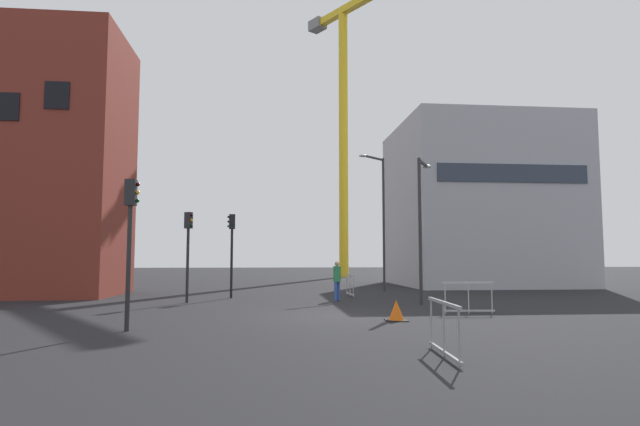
# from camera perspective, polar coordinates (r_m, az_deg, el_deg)

# --- Properties ---
(ground) EXTENTS (160.00, 160.00, 0.00)m
(ground) POSITION_cam_1_polar(r_m,az_deg,el_deg) (17.36, 1.26, -11.26)
(ground) COLOR black
(brick_building) EXTENTS (10.84, 6.13, 13.47)m
(brick_building) POSITION_cam_1_polar(r_m,az_deg,el_deg) (30.80, -30.71, 4.79)
(brick_building) COLOR maroon
(brick_building) RESTS_ON ground
(office_block) EXTENTS (11.19, 10.66, 11.12)m
(office_block) POSITION_cam_1_polar(r_m,az_deg,el_deg) (38.00, 17.00, 0.83)
(office_block) COLOR #A8AAB2
(office_block) RESTS_ON ground
(construction_crane) EXTENTS (8.33, 12.09, 27.38)m
(construction_crane) POSITION_cam_1_polar(r_m,az_deg,el_deg) (52.82, 2.69, 11.89)
(construction_crane) COLOR yellow
(construction_crane) RESTS_ON ground
(streetlamp_tall) EXTENTS (1.74, 1.47, 7.73)m
(streetlamp_tall) POSITION_cam_1_polar(r_m,az_deg,el_deg) (30.26, 6.70, 0.20)
(streetlamp_tall) COLOR #2D2D30
(streetlamp_tall) RESTS_ON ground
(streetlamp_short) EXTENTS (1.01, 1.47, 6.04)m
(streetlamp_short) POSITION_cam_1_polar(r_m,az_deg,el_deg) (21.96, 11.05, -0.34)
(streetlamp_short) COLOR #2D2D30
(streetlamp_short) RESTS_ON ground
(traffic_light_corner) EXTENTS (0.37, 0.25, 4.01)m
(traffic_light_corner) POSITION_cam_1_polar(r_m,az_deg,el_deg) (14.68, -20.15, -1.62)
(traffic_light_corner) COLOR #232326
(traffic_light_corner) RESTS_ON ground
(traffic_light_near) EXTENTS (0.37, 0.24, 3.97)m
(traffic_light_near) POSITION_cam_1_polar(r_m,az_deg,el_deg) (25.08, -9.68, -3.11)
(traffic_light_near) COLOR black
(traffic_light_near) RESTS_ON ground
(traffic_light_crosswalk) EXTENTS (0.39, 0.35, 3.86)m
(traffic_light_crosswalk) POSITION_cam_1_polar(r_m,az_deg,el_deg) (22.93, -14.28, -3.05)
(traffic_light_crosswalk) COLOR #232326
(traffic_light_crosswalk) RESTS_ON ground
(pedestrian_walking) EXTENTS (0.34, 0.34, 1.75)m
(pedestrian_walking) POSITION_cam_1_polar(r_m,az_deg,el_deg) (23.41, 1.89, -7.10)
(pedestrian_walking) COLOR #33519E
(pedestrian_walking) RESTS_ON ground
(safety_barrier_right_run) EXTENTS (0.11, 2.01, 1.08)m
(safety_barrier_right_run) POSITION_cam_1_polar(r_m,az_deg,el_deg) (26.08, 3.31, -7.87)
(safety_barrier_right_run) COLOR #9EA0A5
(safety_barrier_right_run) RESTS_ON ground
(safety_barrier_rear) EXTENTS (0.21, 2.22, 1.08)m
(safety_barrier_rear) POSITION_cam_1_polar(r_m,az_deg,el_deg) (10.56, 13.45, -12.20)
(safety_barrier_rear) COLOR gray
(safety_barrier_rear) RESTS_ON ground
(safety_barrier_left_run) EXTENTS (1.80, 0.18, 1.08)m
(safety_barrier_left_run) POSITION_cam_1_polar(r_m,az_deg,el_deg) (18.76, 16.00, -8.88)
(safety_barrier_left_run) COLOR #B2B5BA
(safety_barrier_left_run) RESTS_ON ground
(traffic_cone_striped) EXTENTS (0.63, 0.63, 0.64)m
(traffic_cone_striped) POSITION_cam_1_polar(r_m,az_deg,el_deg) (16.22, 8.38, -10.61)
(traffic_cone_striped) COLOR black
(traffic_cone_striped) RESTS_ON ground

